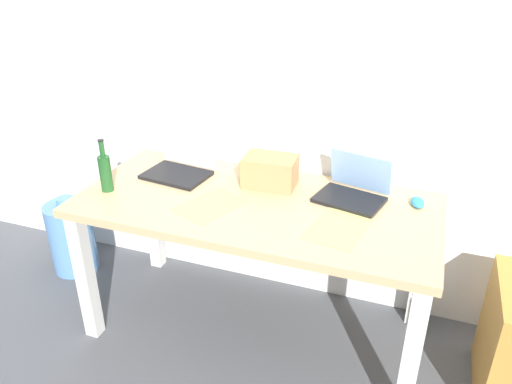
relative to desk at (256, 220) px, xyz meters
name	(u,v)px	position (x,y,z in m)	size (l,w,h in m)	color
ground_plane	(256,326)	(0.00, 0.00, -0.65)	(8.00, 8.00, 0.00)	#515459
back_wall	(287,62)	(0.00, 0.45, 0.65)	(5.20, 0.08, 2.60)	white
desk	(256,220)	(0.00, 0.00, 0.00)	(1.67, 0.77, 0.75)	tan
laptop_left	(180,165)	(-0.47, 0.16, 0.15)	(0.35, 0.28, 0.23)	black
laptop_right	(353,190)	(0.41, 0.18, 0.14)	(0.34, 0.30, 0.21)	black
beer_bottle	(105,172)	(-0.71, -0.13, 0.20)	(0.06, 0.06, 0.26)	#1E5123
computer_mouse	(418,202)	(0.70, 0.21, 0.12)	(0.06, 0.10, 0.03)	#338CC6
cardboard_box	(270,171)	(0.01, 0.19, 0.18)	(0.25, 0.17, 0.15)	tan
paper_yellow_folder	(211,205)	(-0.18, -0.11, 0.10)	(0.21, 0.30, 0.00)	#F4E06B
paper_sheet_front_right	(339,228)	(0.41, -0.11, 0.10)	(0.21, 0.30, 0.00)	#F4E06B
water_cooler_jug	(72,236)	(-1.24, 0.13, -0.43)	(0.27, 0.27, 0.49)	#598CC6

